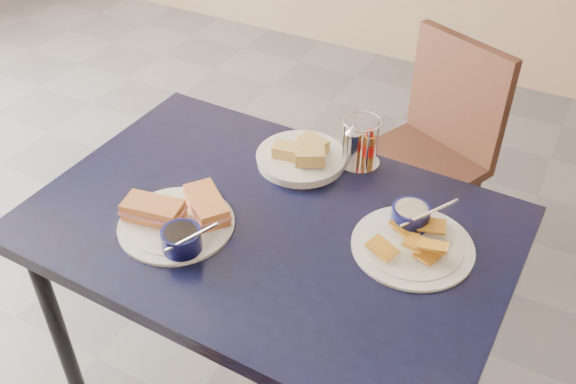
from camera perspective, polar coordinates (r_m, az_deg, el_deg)
The scene contains 6 objects.
dining_table at distance 1.58m, azimuth -1.64°, elevation -4.50°, with size 1.15×0.79×0.75m.
chair_far at distance 2.36m, azimuth 12.21°, elevation 4.83°, with size 0.51×0.52×0.84m.
sandwich_plate at distance 1.52m, azimuth -9.65°, elevation -2.38°, with size 0.30×0.28×0.12m.
plantain_plate at distance 1.49m, azimuth 10.98°, elevation -3.77°, with size 0.28×0.28×0.12m.
bread_basket at distance 1.70m, azimuth 1.23°, elevation 3.15°, with size 0.24×0.24×0.07m.
condiment_caddy at distance 1.70m, azimuth 6.30°, elevation 4.19°, with size 0.11×0.11×0.14m.
Camera 1 is at (0.80, -0.86, 1.76)m, focal length 40.00 mm.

